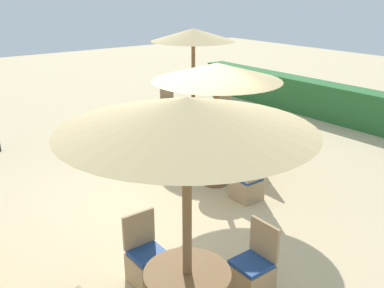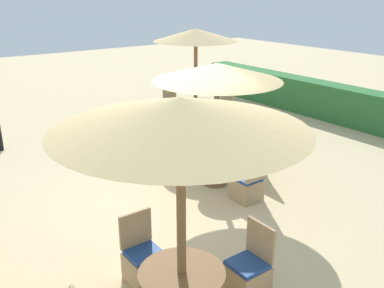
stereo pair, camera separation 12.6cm
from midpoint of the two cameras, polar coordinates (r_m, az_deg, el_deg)
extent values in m
plane|color=#D1BA8C|center=(8.03, -3.88, -6.94)|extent=(40.00, 40.00, 0.00)
cube|color=#2D6B33|center=(12.58, 22.31, 4.10)|extent=(13.00, 0.70, 1.04)
cylinder|color=brown|center=(11.57, -0.15, 8.33)|extent=(0.10, 0.10, 2.60)
cone|color=tan|center=(11.39, -0.16, 14.36)|extent=(2.21, 2.21, 0.32)
cylinder|color=brown|center=(11.89, -0.14, 2.24)|extent=(0.48, 0.48, 0.03)
cylinder|color=brown|center=(11.80, -0.15, 3.80)|extent=(0.12, 0.12, 0.70)
cylinder|color=brown|center=(11.70, -0.15, 5.55)|extent=(1.10, 1.10, 0.04)
cube|color=tan|center=(11.32, -4.21, 2.25)|extent=(0.46, 0.46, 0.40)
cube|color=navy|center=(11.26, -4.24, 3.34)|extent=(0.42, 0.42, 0.05)
cube|color=tan|center=(11.08, -5.19, 4.47)|extent=(0.46, 0.04, 0.48)
cube|color=tan|center=(11.12, 3.06, 1.95)|extent=(0.46, 0.46, 0.40)
cube|color=navy|center=(11.05, 3.08, 3.06)|extent=(0.42, 0.42, 0.05)
cube|color=tan|center=(10.83, 3.83, 4.14)|extent=(0.04, 0.46, 0.48)
cube|color=tan|center=(12.43, 3.35, 3.89)|extent=(0.46, 0.46, 0.40)
cube|color=navy|center=(12.37, 3.38, 4.89)|extent=(0.42, 0.42, 0.05)
cube|color=tan|center=(12.44, 4.14, 6.22)|extent=(0.46, 0.04, 0.48)
cube|color=tan|center=(12.66, -3.08, 4.19)|extent=(0.46, 0.46, 0.40)
cube|color=navy|center=(12.60, -3.10, 5.17)|extent=(0.42, 0.42, 0.05)
cube|color=tan|center=(12.71, -3.67, 6.51)|extent=(0.04, 0.46, 0.48)
cylinder|color=brown|center=(8.11, 2.75, 2.14)|extent=(0.10, 0.10, 2.30)
cone|color=tan|center=(7.85, 2.88, 9.60)|extent=(2.40, 2.40, 0.32)
cylinder|color=brown|center=(8.52, 2.63, -5.15)|extent=(0.48, 0.48, 0.03)
cylinder|color=brown|center=(8.39, 2.66, -3.17)|extent=(0.12, 0.12, 0.67)
cylinder|color=brown|center=(8.26, 2.70, -0.90)|extent=(0.91, 0.91, 0.04)
cube|color=tan|center=(8.98, 7.25, -2.67)|extent=(0.46, 0.46, 0.40)
cube|color=navy|center=(8.90, 7.32, -1.33)|extent=(0.42, 0.42, 0.05)
cube|color=tan|center=(8.95, 8.35, 0.55)|extent=(0.46, 0.04, 0.48)
cube|color=tan|center=(7.88, 6.86, -5.99)|extent=(0.46, 0.46, 0.40)
cube|color=navy|center=(7.78, 6.92, -4.49)|extent=(0.42, 0.42, 0.05)
cube|color=tan|center=(7.54, 8.11, -3.17)|extent=(0.04, 0.46, 0.48)
cylinder|color=brown|center=(4.56, -1.47, -10.75)|extent=(0.10, 0.10, 2.59)
cone|color=tan|center=(4.08, -1.62, 4.11)|extent=(2.54, 2.54, 0.32)
cylinder|color=brown|center=(4.90, -1.40, -16.89)|extent=(0.97, 0.97, 0.04)
cube|color=tan|center=(5.83, -6.44, -16.17)|extent=(0.46, 0.46, 0.40)
cube|color=navy|center=(5.70, -6.53, -14.34)|extent=(0.42, 0.42, 0.05)
cube|color=tan|center=(5.71, -7.75, -11.16)|extent=(0.04, 0.46, 0.48)
cube|color=tan|center=(5.67, 7.15, -17.40)|extent=(0.46, 0.46, 0.40)
cube|color=navy|center=(5.53, 7.25, -15.54)|extent=(0.42, 0.42, 0.05)
cube|color=tan|center=(5.52, 8.97, -12.47)|extent=(0.46, 0.04, 0.48)
camera|label=1|loc=(0.06, -90.45, -0.16)|focal=40.00mm
camera|label=2|loc=(0.06, 89.55, 0.16)|focal=40.00mm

